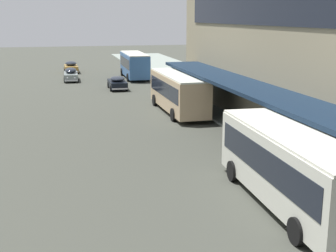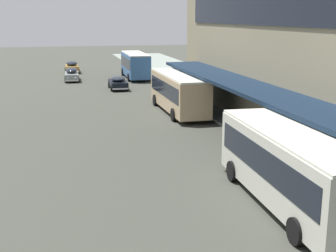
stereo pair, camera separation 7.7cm
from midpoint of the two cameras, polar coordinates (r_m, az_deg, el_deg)
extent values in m
cube|color=tan|center=(38.74, 1.34, 4.16)|extent=(2.56, 10.15, 2.73)
cube|color=black|center=(38.68, 1.34, 4.64)|extent=(2.59, 9.34, 1.20)
cube|color=silver|center=(38.54, 1.35, 6.24)|extent=(2.46, 10.15, 0.12)
cube|color=black|center=(43.49, -0.42, 6.65)|extent=(1.24, 0.07, 0.36)
cylinder|color=black|center=(41.95, -1.55, 3.18)|extent=(0.26, 1.00, 1.00)
cylinder|color=black|center=(42.54, 1.74, 3.32)|extent=(0.26, 1.00, 1.00)
cylinder|color=black|center=(35.66, 0.72, 1.38)|extent=(0.26, 1.00, 1.00)
cylinder|color=black|center=(36.35, 4.52, 1.57)|extent=(0.26, 1.00, 1.00)
cube|color=beige|center=(20.08, 14.77, -4.92)|extent=(2.86, 10.33, 2.76)
cube|color=black|center=(19.98, 14.83, -4.01)|extent=(2.88, 9.51, 1.21)
cube|color=silver|center=(19.69, 15.01, -0.96)|extent=(2.76, 10.33, 0.12)
cube|color=black|center=(24.36, 9.59, 1.27)|extent=(1.27, 0.10, 0.36)
cylinder|color=black|center=(23.02, 7.90, -5.46)|extent=(0.28, 1.01, 1.00)
cylinder|color=black|center=(23.96, 13.66, -4.96)|extent=(0.28, 1.01, 1.00)
cylinder|color=black|center=(17.35, 15.39, -12.28)|extent=(0.28, 1.01, 1.00)
cube|color=#345E98|center=(60.65, -3.98, 7.46)|extent=(2.67, 9.24, 2.78)
cube|color=black|center=(60.61, -3.99, 7.77)|extent=(2.70, 8.51, 1.22)
cube|color=silver|center=(60.52, -4.01, 8.81)|extent=(2.57, 9.24, 0.12)
cube|color=black|center=(65.12, -4.62, 8.85)|extent=(1.26, 0.08, 0.36)
cylinder|color=black|center=(63.69, -5.52, 6.58)|extent=(0.27, 1.00, 1.00)
cylinder|color=black|center=(64.05, -3.27, 6.66)|extent=(0.27, 1.00, 1.00)
cylinder|color=black|center=(57.80, -4.78, 5.92)|extent=(0.27, 1.00, 1.00)
cylinder|color=black|center=(58.19, -2.31, 6.01)|extent=(0.27, 1.00, 1.00)
cube|color=olive|center=(68.24, -11.59, 6.91)|extent=(1.83, 4.43, 0.78)
ellipsoid|color=#1E232D|center=(68.39, -11.63, 7.49)|extent=(1.60, 2.44, 0.62)
cube|color=silver|center=(66.02, -11.48, 6.50)|extent=(1.69, 0.14, 0.14)
cube|color=silver|center=(70.50, -11.67, 6.91)|extent=(1.69, 0.14, 0.14)
sphere|color=silver|center=(66.04, -11.07, 6.78)|extent=(0.18, 0.18, 0.18)
sphere|color=silver|center=(66.00, -11.92, 6.73)|extent=(0.18, 0.18, 0.18)
cylinder|color=black|center=(66.96, -10.76, 6.58)|extent=(0.15, 0.64, 0.64)
cylinder|color=black|center=(66.88, -12.29, 6.50)|extent=(0.15, 0.64, 0.64)
cylinder|color=black|center=(69.67, -10.90, 6.83)|extent=(0.15, 0.64, 0.64)
cylinder|color=black|center=(69.59, -12.37, 6.75)|extent=(0.15, 0.64, 0.64)
cube|color=black|center=(51.74, -6.08, 5.12)|extent=(1.81, 4.29, 0.72)
ellipsoid|color=#1E232D|center=(51.44, -6.07, 5.75)|extent=(1.57, 2.37, 0.54)
cube|color=silver|center=(53.92, -6.35, 5.22)|extent=(1.67, 0.14, 0.14)
cube|color=silver|center=(49.62, -5.77, 4.54)|extent=(1.67, 0.14, 0.14)
sphere|color=silver|center=(53.80, -6.86, 5.46)|extent=(0.18, 0.18, 0.18)
sphere|color=silver|center=(53.91, -5.84, 5.51)|extent=(0.18, 0.18, 0.18)
cylinder|color=black|center=(52.98, -7.19, 5.00)|extent=(0.15, 0.64, 0.64)
cylinder|color=black|center=(53.18, -5.30, 5.08)|extent=(0.15, 0.64, 0.64)
cylinder|color=black|center=(50.38, -6.88, 4.58)|extent=(0.15, 0.64, 0.64)
cylinder|color=black|center=(50.58, -4.90, 4.66)|extent=(0.15, 0.64, 0.64)
cube|color=gray|center=(59.41, -11.62, 5.99)|extent=(1.74, 4.73, 0.76)
ellipsoid|color=#1E232D|center=(59.57, -11.65, 6.67)|extent=(1.49, 2.62, 0.65)
cube|color=silver|center=(57.07, -11.59, 5.47)|extent=(1.53, 0.16, 0.14)
cube|color=silver|center=(61.81, -11.63, 6.05)|extent=(1.53, 0.16, 0.14)
sphere|color=silver|center=(57.06, -11.16, 5.78)|extent=(0.18, 0.18, 0.18)
sphere|color=silver|center=(57.06, -12.05, 5.73)|extent=(0.18, 0.18, 0.18)
cylinder|color=black|center=(58.01, -10.80, 5.58)|extent=(0.16, 0.64, 0.64)
cylinder|color=black|center=(58.01, -12.39, 5.51)|extent=(0.16, 0.64, 0.64)
cylinder|color=black|center=(60.89, -10.86, 5.93)|extent=(0.16, 0.64, 0.64)
cylinder|color=black|center=(60.89, -12.38, 5.86)|extent=(0.16, 0.64, 0.64)
camera|label=1|loc=(0.04, -89.92, 0.02)|focal=50.00mm
camera|label=2|loc=(0.04, 90.08, -0.02)|focal=50.00mm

